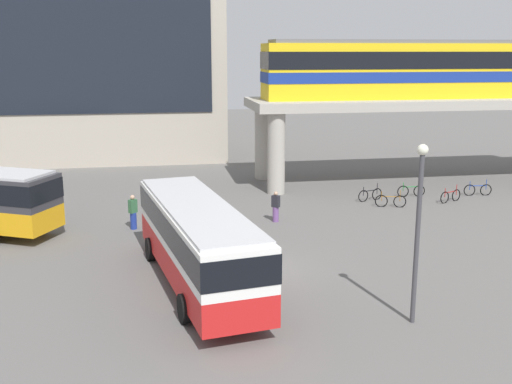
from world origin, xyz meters
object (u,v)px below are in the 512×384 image
bicycle_green (411,191)px  bicycle_brown (391,201)px  bus_main (197,236)px  pedestrian_near_building (276,208)px  bicycle_black (370,195)px  train (434,68)px  pedestrian_waiting_near_stop (133,213)px  bicycle_red (450,196)px  station_building (72,65)px  bicycle_blue (478,190)px

bicycle_green → bicycle_brown: bearing=-135.0°
bus_main → pedestrian_near_building: (4.76, 8.32, -1.22)m
bicycle_green → bicycle_black: 2.93m
train → pedestrian_waiting_near_stop: bearing=-156.1°
pedestrian_waiting_near_stop → train: bearing=23.9°
bicycle_green → bicycle_black: (-2.87, -0.56, 0.00)m
bicycle_brown → pedestrian_near_building: pedestrian_near_building is taller
train → bicycle_red: (-1.46, -6.34, -7.31)m
station_building → pedestrian_near_building: station_building is taller
bicycle_blue → pedestrian_near_building: bearing=-164.8°
bus_main → bicycle_blue: size_ratio=6.33×
bicycle_red → bicycle_green: 2.45m
bus_main → pedestrian_near_building: 9.67m
bicycle_brown → pedestrian_waiting_near_stop: 14.72m
bicycle_blue → pedestrian_waiting_near_stop: pedestrian_waiting_near_stop is taller
train → pedestrian_near_building: (-12.64, -8.77, -6.91)m
bicycle_red → bicycle_black: bearing=166.0°
bicycle_green → pedestrian_near_building: 10.32m
bicycle_brown → bicycle_red: (4.00, 0.54, 0.00)m
bicycle_brown → bicycle_red: bearing=7.7°
train → bicycle_red: size_ratio=14.07×
bicycle_blue → bicycle_black: size_ratio=1.04×
station_building → bicycle_green: station_building is taller
pedestrian_near_building → station_building: bearing=118.6°
bicycle_black → pedestrian_near_building: pedestrian_near_building is taller
bicycle_brown → bicycle_red: 4.03m
bus_main → bicycle_black: 16.51m
bicycle_blue → bicycle_red: bearing=-152.7°
bicycle_blue → bicycle_green: 4.25m
bicycle_green → bicycle_red: bearing=-44.6°
bicycle_brown → bicycle_green: size_ratio=0.97×
station_building → bicycle_black: (19.12, -19.46, -7.35)m
bicycle_black → pedestrian_waiting_near_stop: bearing=-165.1°
bicycle_black → bicycle_green: bearing=11.1°
bicycle_brown → bicycle_blue: bearing=15.7°
bicycle_black → bicycle_blue: bearing=1.1°
train → bicycle_red: bearing=-103.0°
bicycle_black → pedestrian_waiting_near_stop: size_ratio=0.96×
station_building → pedestrian_waiting_near_stop: bearing=-77.4°
bicycle_red → pedestrian_waiting_near_stop: pedestrian_waiting_near_stop is taller
bicycle_brown → pedestrian_near_building: bearing=-165.3°
train → pedestrian_waiting_near_stop: train is taller
bicycle_brown → pedestrian_waiting_near_stop: bearing=-172.2°
station_building → train: bearing=-29.5°
train → pedestrian_near_building: size_ratio=14.22×
station_building → bicycle_green: (21.99, -18.89, -7.35)m
train → pedestrian_near_building: bearing=-145.2°
pedestrian_waiting_near_stop → bicycle_black: bearing=14.9°
train → bicycle_brown: bearing=-128.4°
train → bus_main: size_ratio=2.06×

